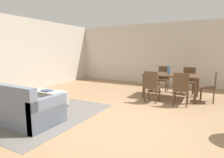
# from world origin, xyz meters

# --- Properties ---
(ground_plane) EXTENTS (10.80, 10.80, 0.00)m
(ground_plane) POSITION_xyz_m (0.00, 0.00, 0.00)
(ground_plane) COLOR #9E7A56
(wall_back) EXTENTS (9.00, 0.12, 2.70)m
(wall_back) POSITION_xyz_m (0.00, 5.00, 1.35)
(wall_back) COLOR beige
(wall_back) RESTS_ON ground_plane
(wall_left) EXTENTS (0.12, 11.00, 2.70)m
(wall_left) POSITION_xyz_m (-4.50, 0.50, 1.35)
(wall_left) COLOR beige
(wall_left) RESTS_ON ground_plane
(area_rug) EXTENTS (3.00, 2.80, 0.01)m
(area_rug) POSITION_xyz_m (-2.20, -0.36, 0.00)
(area_rug) COLOR slate
(area_rug) RESTS_ON ground_plane
(couch) EXTENTS (2.28, 0.89, 0.86)m
(couch) POSITION_xyz_m (-2.16, -0.93, 0.29)
(couch) COLOR slate
(couch) RESTS_ON ground_plane
(ottoman_table) EXTENTS (1.12, 0.45, 0.42)m
(ottoman_table) POSITION_xyz_m (-2.23, 0.15, 0.24)
(ottoman_table) COLOR #B7AD9E
(ottoman_table) RESTS_ON ground_plane
(dining_table) EXTENTS (1.63, 1.00, 0.76)m
(dining_table) POSITION_xyz_m (0.54, 2.71, 0.67)
(dining_table) COLOR #513823
(dining_table) RESTS_ON ground_plane
(dining_chair_near_left) EXTENTS (0.43, 0.43, 0.92)m
(dining_chair_near_left) POSITION_xyz_m (0.15, 1.84, 0.52)
(dining_chair_near_left) COLOR #513823
(dining_chair_near_left) RESTS_ON ground_plane
(dining_chair_near_right) EXTENTS (0.41, 0.41, 0.92)m
(dining_chair_near_right) POSITION_xyz_m (0.96, 1.88, 0.52)
(dining_chair_near_right) COLOR #513823
(dining_chair_near_right) RESTS_ON ground_plane
(dining_chair_far_left) EXTENTS (0.40, 0.40, 0.92)m
(dining_chair_far_left) POSITION_xyz_m (0.09, 3.55, 0.52)
(dining_chair_far_left) COLOR #513823
(dining_chair_far_left) RESTS_ON ground_plane
(dining_chair_far_right) EXTENTS (0.41, 0.41, 0.92)m
(dining_chair_far_right) POSITION_xyz_m (0.97, 3.56, 0.52)
(dining_chair_far_right) COLOR #513823
(dining_chair_far_right) RESTS_ON ground_plane
(dining_chair_head_east) EXTENTS (0.41, 0.41, 0.92)m
(dining_chair_head_east) POSITION_xyz_m (1.68, 2.69, 0.52)
(dining_chair_head_east) COLOR #513823
(dining_chair_head_east) RESTS_ON ground_plane
(vase_centerpiece) EXTENTS (0.10, 0.10, 0.25)m
(vase_centerpiece) POSITION_xyz_m (0.45, 2.68, 0.89)
(vase_centerpiece) COLOR slate
(vase_centerpiece) RESTS_ON dining_table
(book_on_ottoman) EXTENTS (0.27, 0.21, 0.03)m
(book_on_ottoman) POSITION_xyz_m (-2.19, 0.11, 0.44)
(book_on_ottoman) COLOR #3F4C72
(book_on_ottoman) RESTS_ON ottoman_table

